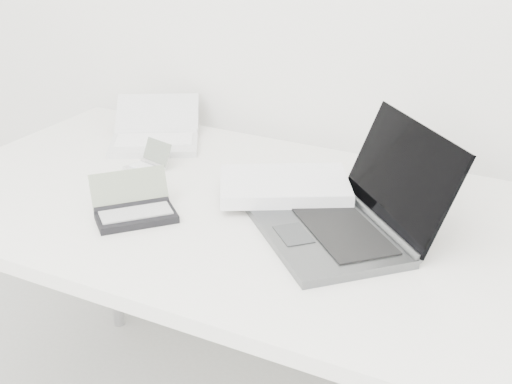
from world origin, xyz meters
The scene contains 5 objects.
desk centered at (0.00, 1.55, 0.68)m, with size 1.60×0.80×0.73m.
laptop_large centered at (0.08, 1.57, 0.76)m, with size 0.56×0.46×0.21m.
netbook_open_white centered at (-0.47, 1.78, 0.75)m, with size 0.33×0.35×0.08m.
pda_silver centered at (-0.38, 1.62, 0.74)m, with size 0.10×0.10×0.06m.
palmtop_charcoal centered at (-0.25, 1.40, 0.75)m, with size 0.19×0.20×0.08m.
Camera 1 is at (0.57, 0.37, 1.38)m, focal length 50.00 mm.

